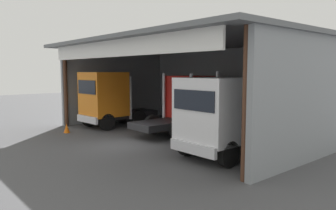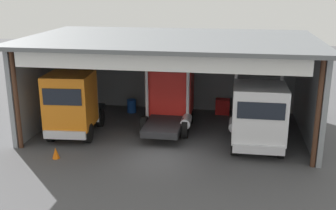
% 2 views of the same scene
% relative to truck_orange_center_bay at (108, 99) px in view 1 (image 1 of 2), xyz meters
% --- Properties ---
extents(ground_plane, '(80.00, 80.00, 0.00)m').
position_rel_truck_orange_center_bay_xyz_m(ground_plane, '(5.12, -2.11, -1.88)').
color(ground_plane, '#4C4C4F').
rests_on(ground_plane, ground).
extents(workshop_shed, '(15.59, 9.56, 5.38)m').
position_rel_truck_orange_center_bay_xyz_m(workshop_shed, '(5.12, 2.88, 1.86)').
color(workshop_shed, gray).
rests_on(workshop_shed, ground).
extents(truck_orange_center_bay, '(2.75, 5.43, 3.62)m').
position_rel_truck_orange_center_bay_xyz_m(truck_orange_center_bay, '(0.00, 0.00, 0.00)').
color(truck_orange_center_bay, orange).
rests_on(truck_orange_center_bay, ground).
extents(truck_red_yard_outside, '(2.74, 5.08, 3.56)m').
position_rel_truck_orange_center_bay_xyz_m(truck_red_yard_outside, '(4.97, 2.43, -0.13)').
color(truck_red_yard_outside, red).
rests_on(truck_red_yard_outside, ground).
extents(truck_white_left_bay, '(2.73, 5.20, 3.68)m').
position_rel_truck_orange_center_bay_xyz_m(truck_white_left_bay, '(9.85, -0.31, -0.06)').
color(truck_white_left_bay, white).
rests_on(truck_white_left_bay, ground).
extents(oil_drum, '(0.58, 0.58, 0.86)m').
position_rel_truck_orange_center_bay_xyz_m(oil_drum, '(2.07, 4.85, -1.45)').
color(oil_drum, '#194CB2').
rests_on(oil_drum, ground).
extents(tool_cart, '(0.90, 0.60, 1.00)m').
position_rel_truck_orange_center_bay_xyz_m(tool_cart, '(7.96, 5.42, -1.38)').
color(tool_cart, red).
rests_on(tool_cart, ground).
extents(traffic_cone, '(0.36, 0.36, 0.56)m').
position_rel_truck_orange_center_bay_xyz_m(traffic_cone, '(0.23, -2.97, -1.60)').
color(traffic_cone, orange).
rests_on(traffic_cone, ground).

